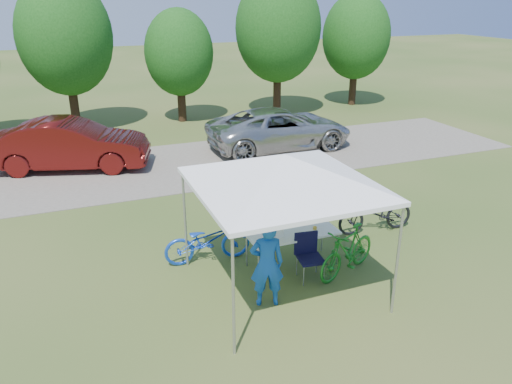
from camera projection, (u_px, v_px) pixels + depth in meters
The scene contains 14 objects.
ground at pixel (281, 287), 9.78m from camera, with size 100.00×100.00×0.00m, color #2D5119.
gravel_strip at pixel (183, 165), 16.69m from camera, with size 24.00×5.00×0.02m, color gray.
canopy at pixel (284, 158), 8.80m from camera, with size 4.53×4.53×3.00m.
treeline at pixel (136, 41), 20.49m from camera, with size 24.89×4.28×6.30m.
folding_table at pixel (293, 234), 10.30m from camera, with size 1.89×0.79×0.78m.
folding_chair at pixel (308, 252), 9.95m from camera, with size 0.54×0.56×0.94m.
cooler at pixel (272, 229), 10.06m from camera, with size 0.43×0.29×0.31m.
ice_cream_cup at pixel (315, 228), 10.40m from camera, with size 0.08×0.08×0.06m, color gold.
cyclist at pixel (267, 263), 8.96m from camera, with size 0.61×0.40×1.69m, color blue.
bike_blue at pixel (207, 240), 10.57m from camera, with size 0.64×1.84×0.97m, color blue.
bike_green at pixel (347, 251), 10.07m from camera, with size 0.49×1.72×1.04m, color #1A7821.
bike_dark at pixel (376, 213), 11.86m from camera, with size 0.67×1.93×1.01m, color black.
minivan at pixel (280, 128), 18.21m from camera, with size 2.45×5.31×1.48m, color #BABAB5.
sedan at pixel (71, 145), 16.04m from camera, with size 1.70×4.89×1.61m, color #54100E.
Camera 1 is at (-3.56, -7.62, 5.36)m, focal length 35.00 mm.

